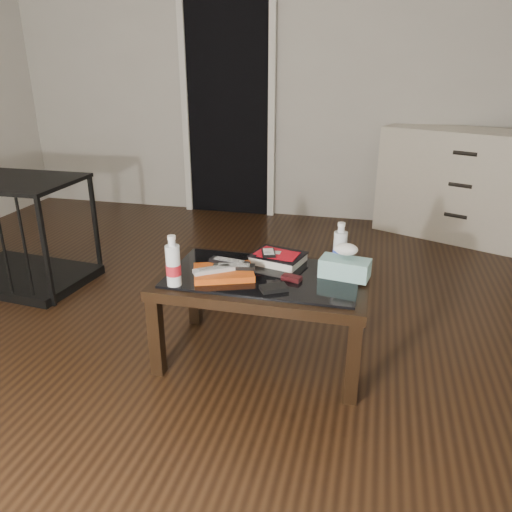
{
  "coord_description": "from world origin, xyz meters",
  "views": [
    {
      "loc": [
        1.0,
        -2.16,
        1.42
      ],
      "look_at": [
        0.47,
        -0.02,
        0.55
      ],
      "focal_mm": 35.0,
      "sensor_mm": 36.0,
      "label": 1
    }
  ],
  "objects": [
    {
      "name": "remote_black_back",
      "position": [
        0.33,
        -0.0,
        0.5
      ],
      "size": [
        0.21,
        0.08,
        0.02
      ],
      "primitive_type": "cube",
      "rotation": [
        0.0,
        0.0,
        -0.18
      ],
      "color": "black",
      "rests_on": "magazines"
    },
    {
      "name": "remote_black_front",
      "position": [
        0.37,
        -0.06,
        0.5
      ],
      "size": [
        0.21,
        0.09,
        0.02
      ],
      "primitive_type": "cube",
      "rotation": [
        0.0,
        0.0,
        0.19
      ],
      "color": "black",
      "rests_on": "magazines"
    },
    {
      "name": "water_bottle_right",
      "position": [
        0.86,
        0.13,
        0.58
      ],
      "size": [
        0.07,
        0.07,
        0.24
      ],
      "primitive_type": "cylinder",
      "rotation": [
        0.0,
        0.0,
        0.12
      ],
      "color": "silver",
      "rests_on": "coffee_table"
    },
    {
      "name": "wallet",
      "position": [
        0.6,
        -0.18,
        0.47
      ],
      "size": [
        0.14,
        0.12,
        0.02
      ],
      "primitive_type": "cube",
      "rotation": [
        0.0,
        0.0,
        0.52
      ],
      "color": "black",
      "rests_on": "coffee_table"
    },
    {
      "name": "ipod",
      "position": [
        0.51,
        0.11,
        0.52
      ],
      "size": [
        0.09,
        0.12,
        0.02
      ],
      "primitive_type": "cube",
      "rotation": [
        0.0,
        0.0,
        0.3
      ],
      "color": "black",
      "rests_on": "dvd_mailers"
    },
    {
      "name": "pet_crate",
      "position": [
        -1.31,
        0.51,
        0.23
      ],
      "size": [
        0.95,
        0.68,
        0.71
      ],
      "rotation": [
        0.0,
        0.0,
        -0.1
      ],
      "color": "black",
      "rests_on": "ground"
    },
    {
      "name": "dvd_mailers",
      "position": [
        0.54,
        0.14,
        0.51
      ],
      "size": [
        0.22,
        0.19,
        0.01
      ],
      "primitive_type": "cube",
      "rotation": [
        0.0,
        0.0,
        -0.3
      ],
      "color": "#A90B17",
      "rests_on": "textbook"
    },
    {
      "name": "coffee_table",
      "position": [
        0.51,
        -0.02,
        0.4
      ],
      "size": [
        1.0,
        0.6,
        0.46
      ],
      "color": "black",
      "rests_on": "ground"
    },
    {
      "name": "remote_silver",
      "position": [
        0.29,
        -0.11,
        0.5
      ],
      "size": [
        0.19,
        0.15,
        0.02
      ],
      "primitive_type": "cube",
      "rotation": [
        0.0,
        0.0,
        0.6
      ],
      "color": "#ACADB1",
      "rests_on": "magazines"
    },
    {
      "name": "dresser",
      "position": [
        1.65,
        2.23,
        0.45
      ],
      "size": [
        1.3,
        0.94,
        0.9
      ],
      "rotation": [
        0.0,
        0.0,
        -0.42
      ],
      "color": "beige",
      "rests_on": "ground"
    },
    {
      "name": "magazines",
      "position": [
        0.33,
        -0.08,
        0.48
      ],
      "size": [
        0.34,
        0.3,
        0.03
      ],
      "primitive_type": "cube",
      "rotation": [
        0.0,
        0.0,
        0.37
      ],
      "color": "#C24812",
      "rests_on": "coffee_table"
    },
    {
      "name": "room_shell",
      "position": [
        0.0,
        0.0,
        1.62
      ],
      "size": [
        5.0,
        5.0,
        5.0
      ],
      "color": "beige",
      "rests_on": "ground"
    },
    {
      "name": "tissue_box",
      "position": [
        0.89,
        0.04,
        0.51
      ],
      "size": [
        0.25,
        0.16,
        0.09
      ],
      "primitive_type": "cube",
      "rotation": [
        0.0,
        0.0,
        -0.16
      ],
      "color": "teal",
      "rests_on": "coffee_table"
    },
    {
      "name": "ground",
      "position": [
        0.0,
        0.0,
        0.0
      ],
      "size": [
        5.0,
        5.0,
        0.0
      ],
      "primitive_type": "plane",
      "color": "black",
      "rests_on": "ground"
    },
    {
      "name": "doorway",
      "position": [
        -0.4,
        2.47,
        1.02
      ],
      "size": [
        0.9,
        0.08,
        2.07
      ],
      "color": "black",
      "rests_on": "ground"
    },
    {
      "name": "textbook",
      "position": [
        0.55,
        0.14,
        0.48
      ],
      "size": [
        0.29,
        0.26,
        0.05
      ],
      "primitive_type": "cube",
      "rotation": [
        0.0,
        0.0,
        -0.25
      ],
      "color": "black",
      "rests_on": "coffee_table"
    },
    {
      "name": "water_bottle_left",
      "position": [
        0.14,
        -0.24,
        0.58
      ],
      "size": [
        0.08,
        0.08,
        0.24
      ],
      "primitive_type": "cylinder",
      "rotation": [
        0.0,
        0.0,
        -0.15
      ],
      "color": "white",
      "rests_on": "coffee_table"
    },
    {
      "name": "flip_phone",
      "position": [
        0.65,
        -0.06,
        0.47
      ],
      "size": [
        0.1,
        0.07,
        0.02
      ],
      "primitive_type": "cube",
      "rotation": [
        0.0,
        0.0,
        -0.26
      ],
      "color": "black",
      "rests_on": "coffee_table"
    }
  ]
}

